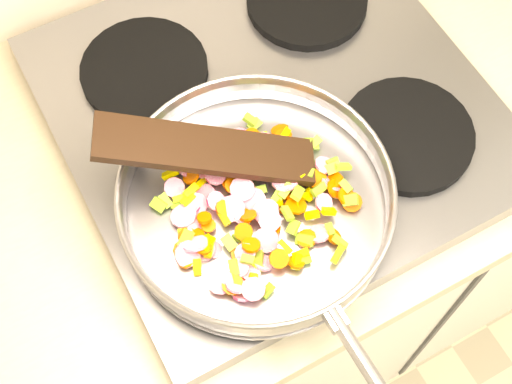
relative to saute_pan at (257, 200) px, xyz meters
name	(u,v)px	position (x,y,z in m)	size (l,w,h in m)	color
cooktop	(272,113)	(0.10, 0.14, -0.07)	(0.60, 0.60, 0.04)	#939399
grate_fl	(232,221)	(-0.04, 0.00, -0.04)	(0.19, 0.19, 0.02)	black
grate_fr	(407,135)	(0.24, 0.00, -0.04)	(0.19, 0.19, 0.02)	black
grate_bl	(144,70)	(-0.04, 0.28, -0.04)	(0.19, 0.19, 0.02)	black
grate_br	(307,1)	(0.24, 0.28, -0.04)	(0.19, 0.19, 0.02)	black
saute_pan	(257,200)	(0.00, 0.00, 0.00)	(0.40, 0.57, 0.06)	#9E9EA5
vegetable_heap	(254,203)	(0.00, 0.00, -0.01)	(0.27, 0.26, 0.05)	#D91557
wooden_spatula	(207,150)	(-0.03, 0.08, 0.04)	(0.29, 0.07, 0.01)	black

